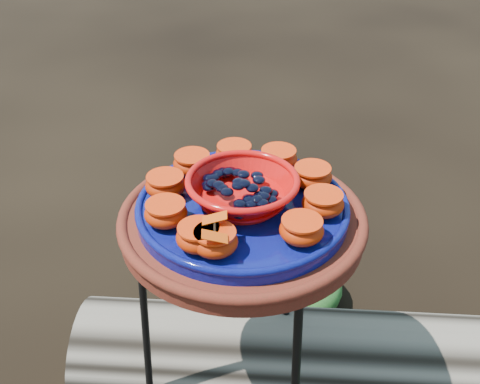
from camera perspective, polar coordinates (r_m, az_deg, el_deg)
The scene contains 19 objects.
plant_stand at distance 1.36m, azimuth 0.19°, elevation -15.51°, with size 0.44×0.44×0.70m, color black, non-canonical shape.
terracotta_saucer at distance 1.11m, azimuth 0.23°, elevation -2.97°, with size 0.45×0.45×0.04m, color #412112.
cobalt_plate at distance 1.09m, azimuth 0.23°, elevation -1.67°, with size 0.38×0.38×0.03m, color #050036.
red_bowl at distance 1.07m, azimuth 0.23°, elevation 0.05°, with size 0.19×0.19×0.05m, color red, non-canonical shape.
glass_gems at distance 1.05m, azimuth 0.24°, elevation 1.85°, with size 0.15×0.15×0.03m, color black, non-canonical shape.
orange_half_0 at distance 0.96m, azimuth -2.38°, elevation -4.74°, with size 0.07×0.07×0.04m, color #AB3B07.
orange_half_1 at distance 0.99m, azimuth 5.86°, elevation -3.62°, with size 0.07×0.07×0.04m, color #AB3B07.
orange_half_2 at distance 1.06m, azimuth 7.87°, elevation -1.09°, with size 0.07×0.07×0.04m, color #AB3B07.
orange_half_3 at distance 1.13m, azimuth 6.86°, elevation 1.45°, with size 0.07×0.07×0.04m, color #AB3B07.
orange_half_4 at distance 1.18m, azimuth 3.66°, elevation 3.15°, with size 0.07×0.07×0.04m, color #AB3B07.
orange_half_5 at distance 1.19m, azimuth -0.55°, elevation 3.59°, with size 0.07×0.07×0.04m, color #AB3B07.
orange_half_6 at distance 1.17m, azimuth -4.54°, elevation 2.68°, with size 0.07×0.07×0.04m, color #AB3B07.
orange_half_7 at distance 1.11m, azimuth -7.08°, elevation 0.62°, with size 0.07×0.07×0.04m, color #AB3B07.
orange_half_8 at distance 1.03m, azimuth -7.04°, elevation -2.04°, with size 0.07×0.07×0.04m, color #AB3B07.
orange_half_9 at distance 0.97m, azimuth -3.93°, elevation -4.30°, with size 0.07×0.07×0.04m, color #AB3B07.
butterfly at distance 0.95m, azimuth -2.41°, elevation -3.40°, with size 0.09×0.06×0.02m, color #DB4509, non-canonical shape.
driftwood_log at distance 1.64m, azimuth 16.27°, elevation -16.41°, with size 1.69×0.44×0.32m, color black, non-canonical shape.
foliage_left at distance 1.80m, azimuth -3.87°, elevation -13.58°, with size 0.24×0.24×0.12m, color #255920.
foliage_back at distance 1.94m, azimuth 5.30°, elevation -8.76°, with size 0.30×0.30×0.15m, color #255920.
Camera 1 is at (0.47, -0.76, 1.38)m, focal length 45.00 mm.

